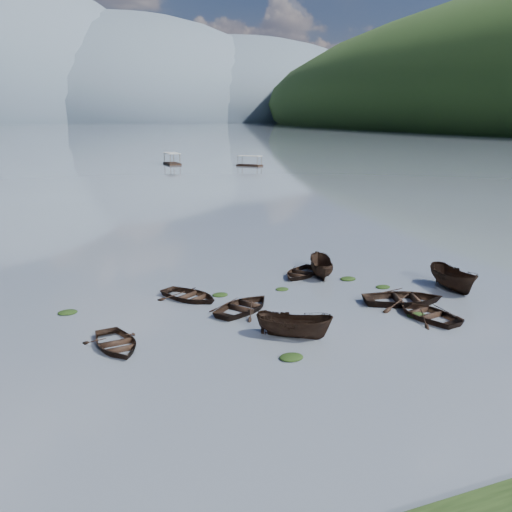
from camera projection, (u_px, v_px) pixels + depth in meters
name	position (u px, v px, depth m)	size (l,w,h in m)	color
ground_plane	(348.00, 350.00, 28.08)	(2400.00, 2400.00, 0.00)	slate
haze_mtn_c	(123.00, 121.00, 887.30)	(520.00, 520.00, 260.00)	#475666
haze_mtn_d	(231.00, 121.00, 953.66)	(520.00, 520.00, 220.00)	#475666
rowboat_0	(116.00, 347.00, 28.37)	(2.86, 4.01, 0.83)	black
rowboat_1	(244.00, 310.00, 33.73)	(3.09, 4.33, 0.90)	black
rowboat_2	(294.00, 337.00, 29.71)	(1.53, 4.07, 1.57)	black
rowboat_3	(427.00, 317.00, 32.59)	(3.04, 4.26, 0.88)	black
rowboat_4	(403.00, 303.00, 34.97)	(3.51, 4.92, 1.02)	black
rowboat_5	(452.00, 289.00, 37.75)	(1.72, 4.56, 1.76)	black
rowboat_6	(190.00, 299.00, 35.79)	(2.95, 4.13, 0.86)	black
rowboat_7	(301.00, 275.00, 41.01)	(2.91, 4.07, 0.84)	black
rowboat_8	(321.00, 276.00, 40.97)	(1.51, 4.02, 1.55)	black
weed_clump_0	(291.00, 359.00, 27.08)	(1.18, 0.97, 0.26)	black
weed_clump_1	(293.00, 324.00, 31.49)	(0.91, 0.73, 0.20)	black
weed_clump_2	(416.00, 316.00, 32.75)	(1.15, 0.92, 0.25)	black
weed_clump_3	(282.00, 290.00, 37.68)	(0.88, 0.75, 0.20)	black
weed_clump_4	(383.00, 288.00, 38.14)	(1.01, 0.80, 0.21)	black
weed_clump_5	(68.00, 313.00, 33.22)	(1.13, 0.91, 0.24)	black
weed_clump_6	(220.00, 295.00, 36.48)	(1.02, 0.85, 0.21)	black
weed_clump_7	(348.00, 280.00, 39.95)	(1.14, 0.91, 0.25)	black
pontoon_centre	(172.00, 164.00, 130.66)	(2.74, 6.57, 2.52)	black
pontoon_right	(250.00, 166.00, 126.71)	(2.36, 5.67, 2.17)	black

